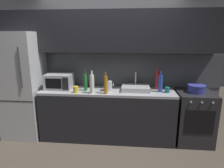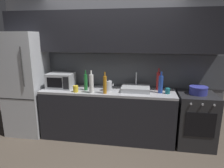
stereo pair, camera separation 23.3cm
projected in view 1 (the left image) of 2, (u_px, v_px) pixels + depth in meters
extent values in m
plane|color=#4C4238|center=(100.00, 168.00, 2.78)|extent=(10.00, 10.00, 0.00)
cube|color=slate|center=(110.00, 67.00, 3.74)|extent=(4.07, 0.10, 2.50)
cube|color=#4C4F54|center=(109.00, 70.00, 3.70)|extent=(4.07, 0.01, 0.60)
cube|color=black|center=(108.00, 31.00, 3.38)|extent=(3.75, 0.34, 0.70)
cube|color=black|center=(107.00, 115.00, 3.55)|extent=(2.33, 0.60, 0.86)
cube|color=#9E9EA3|center=(107.00, 91.00, 3.45)|extent=(2.33, 0.60, 0.04)
cube|color=#B7BABF|center=(23.00, 85.00, 3.57)|extent=(0.68, 0.66, 1.90)
cube|color=black|center=(14.00, 101.00, 3.30)|extent=(0.67, 0.00, 0.01)
cylinder|color=#333333|center=(20.00, 68.00, 3.13)|extent=(0.02, 0.02, 0.66)
cube|color=#232326|center=(193.00, 117.00, 3.41)|extent=(0.60, 0.60, 0.90)
cube|color=black|center=(200.00, 122.00, 3.10)|extent=(0.45, 0.01, 0.40)
cylinder|color=#B2B2B7|center=(191.00, 102.00, 3.03)|extent=(0.03, 0.02, 0.03)
cylinder|color=#B2B2B7|center=(202.00, 102.00, 3.02)|extent=(0.03, 0.02, 0.03)
cylinder|color=#B2B2B7|center=(213.00, 103.00, 3.00)|extent=(0.03, 0.02, 0.03)
cube|color=#A8AAAF|center=(59.00, 81.00, 3.51)|extent=(0.46, 0.34, 0.27)
cube|color=black|center=(53.00, 84.00, 3.34)|extent=(0.28, 0.01, 0.18)
cube|color=black|center=(65.00, 84.00, 3.32)|extent=(0.10, 0.01, 0.22)
cube|color=#ADAFB5|center=(136.00, 88.00, 3.42)|extent=(0.48, 0.38, 0.08)
cylinder|color=silver|center=(136.00, 78.00, 3.51)|extent=(0.02, 0.02, 0.22)
cylinder|color=#B7BABF|center=(108.00, 86.00, 3.38)|extent=(0.14, 0.14, 0.17)
sphere|color=black|center=(108.00, 80.00, 3.36)|extent=(0.02, 0.02, 0.02)
cone|color=#B7BABF|center=(113.00, 84.00, 3.37)|extent=(0.03, 0.03, 0.05)
cylinder|color=#1E6B2D|center=(85.00, 83.00, 3.39)|extent=(0.06, 0.06, 0.28)
cylinder|color=#1E6B2D|center=(85.00, 73.00, 3.35)|extent=(0.02, 0.02, 0.07)
cylinder|color=silver|center=(92.00, 84.00, 3.22)|extent=(0.07, 0.07, 0.31)
cylinder|color=silver|center=(92.00, 73.00, 3.17)|extent=(0.03, 0.03, 0.07)
cylinder|color=#B27019|center=(106.00, 85.00, 3.20)|extent=(0.06, 0.06, 0.29)
cylinder|color=#B27019|center=(106.00, 74.00, 3.16)|extent=(0.02, 0.02, 0.07)
cylinder|color=#234299|center=(160.00, 84.00, 3.30)|extent=(0.08, 0.08, 0.29)
cylinder|color=#234299|center=(161.00, 73.00, 3.26)|extent=(0.03, 0.03, 0.07)
cylinder|color=#A82323|center=(157.00, 81.00, 3.47)|extent=(0.07, 0.07, 0.32)
cylinder|color=#A82323|center=(158.00, 70.00, 3.42)|extent=(0.03, 0.03, 0.07)
cylinder|color=#19666B|center=(167.00, 90.00, 3.29)|extent=(0.08, 0.08, 0.09)
cylinder|color=gold|center=(76.00, 90.00, 3.28)|extent=(0.09, 0.09, 0.11)
cylinder|color=black|center=(89.00, 84.00, 3.67)|extent=(0.09, 0.09, 0.09)
cylinder|color=#333899|center=(196.00, 89.00, 3.29)|extent=(0.28, 0.28, 0.11)
cylinder|color=#333899|center=(197.00, 86.00, 3.27)|extent=(0.29, 0.29, 0.02)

